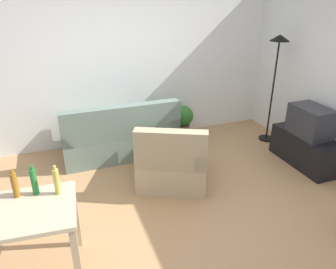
{
  "coord_description": "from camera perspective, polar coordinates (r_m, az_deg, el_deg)",
  "views": [
    {
      "loc": [
        -1.22,
        -3.07,
        2.49
      ],
      "look_at": [
        0.1,
        0.5,
        0.75
      ],
      "focal_mm": 34.69,
      "sensor_mm": 36.0,
      "label": 1
    }
  ],
  "objects": [
    {
      "name": "bottle_amber",
      "position": [
        3.22,
        -25.33,
        -7.96
      ],
      "size": [
        0.06,
        0.06,
        0.28
      ],
      "color": "#9E6019",
      "rests_on": "desk"
    },
    {
      "name": "tv_stand",
      "position": [
        5.34,
        22.94,
        -2.43
      ],
      "size": [
        0.44,
        1.1,
        0.48
      ],
      "rotation": [
        0.0,
        0.0,
        1.57
      ],
      "color": "black",
      "rests_on": "ground_plane"
    },
    {
      "name": "wall_rear",
      "position": [
        5.53,
        -7.29,
        12.47
      ],
      "size": [
        5.2,
        0.1,
        2.7
      ],
      "primitive_type": "cube",
      "color": "white",
      "rests_on": "ground_plane"
    },
    {
      "name": "ground_plane",
      "position": [
        4.14,
        1.13,
        -12.55
      ],
      "size": [
        5.2,
        4.4,
        0.02
      ],
      "primitive_type": "cube",
      "color": "tan"
    },
    {
      "name": "couch",
      "position": [
        5.22,
        -8.42,
        -0.42
      ],
      "size": [
        1.78,
        0.84,
        0.92
      ],
      "rotation": [
        0.0,
        0.0,
        3.14
      ],
      "color": "slate",
      "rests_on": "ground_plane"
    },
    {
      "name": "tv",
      "position": [
        5.17,
        23.79,
        2.13
      ],
      "size": [
        0.41,
        0.6,
        0.44
      ],
      "rotation": [
        0.0,
        0.0,
        1.57
      ],
      "color": "#2D2D33",
      "rests_on": "tv_stand"
    },
    {
      "name": "armchair",
      "position": [
        4.39,
        0.79,
        -5.02
      ],
      "size": [
        1.18,
        1.15,
        0.92
      ],
      "rotation": [
        0.0,
        0.0,
        2.69
      ],
      "color": "tan",
      "rests_on": "ground_plane"
    },
    {
      "name": "bottle_green",
      "position": [
        3.19,
        -22.47,
        -7.6
      ],
      "size": [
        0.06,
        0.06,
        0.29
      ],
      "color": "#1E722D",
      "rests_on": "desk"
    },
    {
      "name": "bottle_squat",
      "position": [
        3.12,
        -18.97,
        -7.78
      ],
      "size": [
        0.06,
        0.06,
        0.29
      ],
      "color": "#BCB24C",
      "rests_on": "desk"
    },
    {
      "name": "desk",
      "position": [
        3.19,
        -26.8,
        -13.77
      ],
      "size": [
        1.25,
        0.8,
        0.76
      ],
      "rotation": [
        0.0,
        0.0,
        -0.08
      ],
      "color": "#C6B28E",
      "rests_on": "ground_plane"
    },
    {
      "name": "potted_plant",
      "position": [
        5.82,
        2.67,
        2.76
      ],
      "size": [
        0.36,
        0.36,
        0.57
      ],
      "color": "brown",
      "rests_on": "ground_plane"
    },
    {
      "name": "torchiere_lamp",
      "position": [
        5.64,
        18.59,
        12.32
      ],
      "size": [
        0.32,
        0.32,
        1.81
      ],
      "color": "black",
      "rests_on": "ground_plane"
    }
  ]
}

